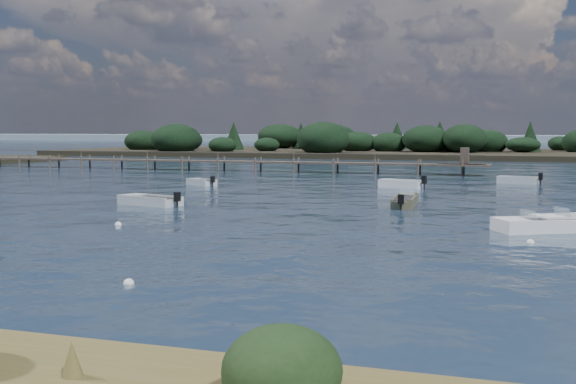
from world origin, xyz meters
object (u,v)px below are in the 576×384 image
(tender_far_white, at_px, (401,185))
(tender_far_grey, at_px, (201,183))
(jetty, at_px, (221,162))
(dinghy_extra_a, at_px, (405,203))
(dinghy_mid_white_a, at_px, (550,227))
(tender_far_grey_b, at_px, (518,182))
(dinghy_mid_grey, at_px, (150,202))

(tender_far_white, bearing_deg, tender_far_grey, -171.00)
(jetty, bearing_deg, dinghy_extra_a, -50.27)
(tender_far_white, xyz_separation_m, jetty, (-22.35, 16.89, 0.81))
(dinghy_mid_white_a, bearing_deg, tender_far_white, 115.31)
(dinghy_extra_a, xyz_separation_m, tender_far_grey, (-17.98, 10.37, -0.01))
(tender_far_grey_b, distance_m, dinghy_mid_grey, 31.82)
(tender_far_grey, bearing_deg, tender_far_grey_b, 21.76)
(dinghy_extra_a, height_order, tender_far_white, tender_far_white)
(dinghy_mid_grey, distance_m, jetty, 35.56)
(dinghy_mid_white_a, xyz_separation_m, jetty, (-32.47, 38.30, 0.83))
(dinghy_mid_white_a, height_order, tender_far_white, tender_far_white)
(tender_far_grey, xyz_separation_m, jetty, (-6.73, 19.37, 0.84))
(tender_far_grey_b, relative_size, dinghy_mid_grey, 0.81)
(dinghy_mid_grey, bearing_deg, tender_far_grey, 103.46)
(dinghy_extra_a, distance_m, jetty, 38.68)
(tender_far_white, bearing_deg, dinghy_mid_white_a, -64.69)
(tender_far_grey_b, bearing_deg, dinghy_mid_grey, -130.24)
(dinghy_extra_a, bearing_deg, jetty, 129.73)
(tender_far_white, bearing_deg, tender_far_grey_b, 40.15)
(dinghy_extra_a, relative_size, tender_far_white, 1.31)
(tender_far_grey_b, xyz_separation_m, dinghy_mid_white_a, (1.67, -28.54, -0.01))
(tender_far_grey, bearing_deg, jetty, 109.17)
(dinghy_mid_grey, bearing_deg, tender_far_grey_b, 49.76)
(dinghy_extra_a, xyz_separation_m, tender_far_grey_b, (6.08, 19.98, 0.02))
(dinghy_mid_grey, distance_m, dinghy_mid_white_a, 22.62)
(dinghy_mid_grey, bearing_deg, dinghy_mid_white_a, -10.83)
(tender_far_grey_b, bearing_deg, jetty, 162.42)
(tender_far_grey_b, bearing_deg, tender_far_white, -139.85)
(dinghy_mid_grey, xyz_separation_m, jetty, (-10.25, 34.05, 0.83))
(tender_far_grey_b, distance_m, tender_far_grey, 25.92)
(tender_far_white, bearing_deg, dinghy_extra_a, -79.54)
(tender_far_white, relative_size, jetty, 0.06)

